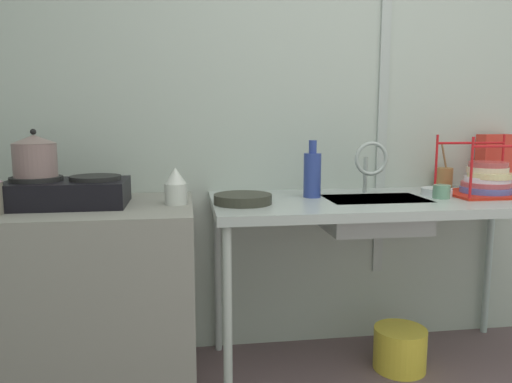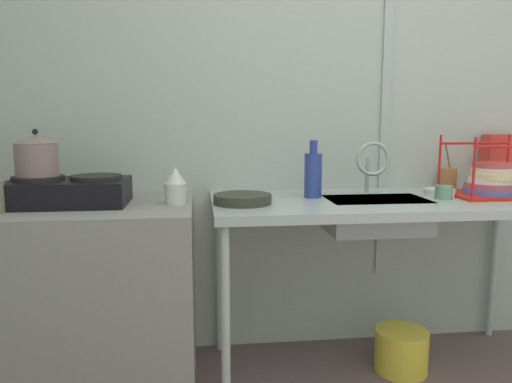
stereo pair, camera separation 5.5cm
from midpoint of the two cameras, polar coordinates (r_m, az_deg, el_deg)
The scene contains 17 objects.
wall_back at distance 2.62m, azimuth 10.31°, elevation 9.58°, with size 4.63×0.10×2.48m, color #ABB7AC.
wall_metal_strip at distance 2.63m, azimuth 14.08°, elevation 12.17°, with size 0.05×0.01×1.99m, color #A6B0AC.
counter_concrete at distance 2.30m, azimuth -20.95°, elevation -11.72°, with size 1.01×0.66×0.83m, color gray.
counter_sink at distance 2.32m, azimuth 13.93°, elevation -2.14°, with size 1.57×0.66×0.83m.
stove at distance 2.19m, azimuth -21.86°, elevation -0.03°, with size 0.49×0.31×0.12m.
pot_on_left_burner at distance 2.21m, azimuth -25.04°, elevation 3.81°, with size 0.18×0.18×0.19m.
percolator at distance 2.10m, azimuth -10.09°, elevation 0.59°, with size 0.10×0.10×0.16m.
sink_basin at distance 2.30m, azimuth 13.01°, elevation -2.64°, with size 0.45×0.29×0.15m, color #A6B0AC.
faucet at distance 2.38m, azimuth 12.55°, elevation 3.52°, with size 0.16×0.09×0.26m.
frying_pan at distance 2.09m, azimuth -2.30°, elevation -0.88°, with size 0.25×0.25×0.04m, color #303127.
dish_rack at distance 2.56m, azimuth 24.76°, elevation 1.15°, with size 0.38×0.33×0.28m.
cup_by_rack at distance 2.38m, azimuth 20.17°, elevation -0.01°, with size 0.08×0.08×0.06m, color gray.
small_bowl_on_drainboard at distance 2.45m, azimuth 19.69°, elevation -0.04°, with size 0.14×0.14×0.04m, color white.
bottle_by_sink at distance 2.26m, azimuth 5.88°, elevation 2.06°, with size 0.08×0.08×0.26m.
cereal_box at distance 2.87m, azimuth 25.57°, elevation 3.24°, with size 0.19×0.08×0.28m, color red.
utensil_jar at distance 2.73m, azimuth 20.52°, elevation 1.53°, with size 0.09×0.09×0.24m.
bucket_on_floor at distance 2.54m, azimuth 15.79°, elevation -17.20°, with size 0.25×0.25×0.20m, color yellow.
Camera 1 is at (-0.85, -0.73, 1.18)m, focal length 34.33 mm.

